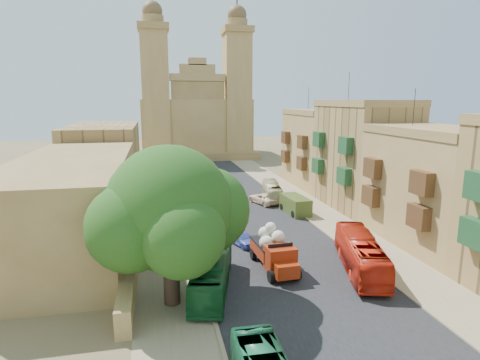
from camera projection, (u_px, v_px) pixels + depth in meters
name	position (u px, v px, depth m)	size (l,w,h in m)	color
ground	(325.00, 318.00, 25.80)	(260.00, 260.00, 0.00)	brown
road_surface	(234.00, 203.00, 54.57)	(14.00, 140.00, 0.01)	black
sidewalk_east	(300.00, 200.00, 56.53)	(5.00, 140.00, 0.01)	#8C7B5C
sidewalk_west	(163.00, 207.00, 52.61)	(5.00, 140.00, 0.01)	#8C7B5C
kerb_east	(283.00, 200.00, 56.00)	(0.25, 140.00, 0.12)	#8C7B5C
kerb_west	(182.00, 206.00, 53.12)	(0.25, 140.00, 0.12)	#8C7B5C
townhouse_b	(435.00, 186.00, 38.53)	(9.00, 14.00, 14.90)	olive
townhouse_c	(362.00, 154.00, 51.72)	(9.00, 14.00, 17.40)	#A07D48
townhouse_d	(319.00, 148.00, 65.29)	(9.00, 14.00, 15.90)	olive
west_wall	(136.00, 224.00, 42.23)	(1.00, 40.00, 1.80)	olive
west_building_low	(75.00, 201.00, 38.54)	(10.00, 28.00, 8.40)	olive
west_building_mid	(105.00, 157.00, 63.32)	(10.00, 22.00, 10.00)	#A07D48
church	(196.00, 118.00, 99.34)	(28.00, 22.50, 36.30)	olive
ficus_tree	(171.00, 212.00, 26.44)	(10.99, 10.11, 10.99)	#3A271D
street_tree_a	(161.00, 222.00, 34.58)	(3.33, 3.33, 5.12)	#3A271D
street_tree_b	(159.00, 196.00, 46.18)	(2.87, 2.87, 4.41)	#3A271D
street_tree_c	(158.00, 173.00, 57.59)	(3.35, 3.35, 5.15)	#3A271D
street_tree_d	(157.00, 161.00, 69.10)	(3.35, 3.35, 5.15)	#3A271D
red_truck	(274.00, 250.00, 33.00)	(2.83, 6.49, 3.72)	maroon
olive_pickup	(295.00, 205.00, 49.60)	(2.65, 5.24, 2.10)	#3E501E
bus_green_north	(212.00, 272.00, 29.40)	(2.28, 9.75, 2.72)	#135224
bus_red_east	(360.00, 254.00, 32.69)	(2.44, 10.44, 2.91)	red
bus_cream_east	(272.00, 191.00, 56.62)	(1.99, 8.51, 2.37)	#C8C18E
car_blue_a	(242.00, 238.00, 38.76)	(1.61, 3.99, 1.36)	#4961B9
car_white_a	(222.00, 189.00, 59.87)	(1.52, 4.37, 1.44)	white
car_cream	(264.00, 198.00, 54.32)	(2.37, 5.14, 1.43)	#FFD9B0
car_dkblue	(189.00, 182.00, 65.66)	(1.83, 4.49, 1.30)	#162B48
car_white_b	(226.00, 186.00, 62.70)	(1.47, 3.65, 1.24)	beige
car_blue_b	(204.00, 165.00, 82.69)	(1.49, 4.27, 1.41)	#3B64BF
pedestrian_a	(362.00, 248.00, 35.85)	(0.58, 0.38, 1.59)	#2C2A2D
pedestrian_c	(363.00, 231.00, 40.66)	(0.88, 0.37, 1.50)	#323133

